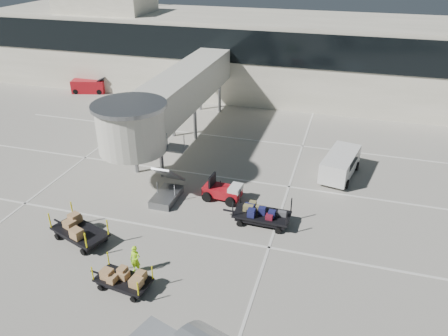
{
  "coord_description": "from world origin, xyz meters",
  "views": [
    {
      "loc": [
        9.13,
        -17.24,
        15.06
      ],
      "look_at": [
        2.0,
        6.74,
        2.0
      ],
      "focal_mm": 35.0,
      "sensor_mm": 36.0,
      "label": 1
    }
  ],
  "objects_px": {
    "box_cart_near": "(126,281)",
    "suitcase_cart": "(262,215)",
    "ground_worker": "(135,260)",
    "belt_loader": "(89,86)",
    "minivan": "(341,162)",
    "baggage_tug": "(223,191)",
    "box_cart_far": "(80,232)"
  },
  "relations": [
    {
      "from": "suitcase_cart",
      "to": "ground_worker",
      "type": "bearing_deg",
      "value": -129.29
    },
    {
      "from": "belt_loader",
      "to": "suitcase_cart",
      "type": "bearing_deg",
      "value": -53.5
    },
    {
      "from": "suitcase_cart",
      "to": "minivan",
      "type": "xyz_separation_m",
      "value": [
        4.07,
        7.53,
        0.45
      ]
    },
    {
      "from": "baggage_tug",
      "to": "belt_loader",
      "type": "bearing_deg",
      "value": 145.27
    },
    {
      "from": "box_cart_near",
      "to": "baggage_tug",
      "type": "bearing_deg",
      "value": 84.83
    },
    {
      "from": "suitcase_cart",
      "to": "box_cart_far",
      "type": "height_order",
      "value": "suitcase_cart"
    },
    {
      "from": "box_cart_near",
      "to": "belt_loader",
      "type": "bearing_deg",
      "value": 132.36
    },
    {
      "from": "belt_loader",
      "to": "box_cart_near",
      "type": "bearing_deg",
      "value": -69.39
    },
    {
      "from": "baggage_tug",
      "to": "belt_loader",
      "type": "relative_size",
      "value": 0.63
    },
    {
      "from": "box_cart_far",
      "to": "belt_loader",
      "type": "relative_size",
      "value": 1.01
    },
    {
      "from": "ground_worker",
      "to": "suitcase_cart",
      "type": "bearing_deg",
      "value": 51.03
    },
    {
      "from": "suitcase_cart",
      "to": "ground_worker",
      "type": "distance_m",
      "value": 8.03
    },
    {
      "from": "ground_worker",
      "to": "belt_loader",
      "type": "height_order",
      "value": "belt_loader"
    },
    {
      "from": "baggage_tug",
      "to": "suitcase_cart",
      "type": "xyz_separation_m",
      "value": [
        3.03,
        -2.0,
        -0.01
      ]
    },
    {
      "from": "box_cart_near",
      "to": "minivan",
      "type": "bearing_deg",
      "value": 65.8
    },
    {
      "from": "ground_worker",
      "to": "box_cart_near",
      "type": "bearing_deg",
      "value": -82.9
    },
    {
      "from": "baggage_tug",
      "to": "minivan",
      "type": "xyz_separation_m",
      "value": [
        7.1,
        5.53,
        0.45
      ]
    },
    {
      "from": "ground_worker",
      "to": "box_cart_far",
      "type": "bearing_deg",
      "value": 162.14
    },
    {
      "from": "box_cart_far",
      "to": "minivan",
      "type": "height_order",
      "value": "minivan"
    },
    {
      "from": "box_cart_far",
      "to": "belt_loader",
      "type": "height_order",
      "value": "belt_loader"
    },
    {
      "from": "suitcase_cart",
      "to": "box_cart_near",
      "type": "xyz_separation_m",
      "value": [
        -5.13,
        -7.37,
        -0.07
      ]
    },
    {
      "from": "baggage_tug",
      "to": "belt_loader",
      "type": "height_order",
      "value": "belt_loader"
    },
    {
      "from": "baggage_tug",
      "to": "box_cart_near",
      "type": "height_order",
      "value": "baggage_tug"
    },
    {
      "from": "ground_worker",
      "to": "minivan",
      "type": "distance_m",
      "value": 16.48
    },
    {
      "from": "box_cart_near",
      "to": "ground_worker",
      "type": "height_order",
      "value": "ground_worker"
    },
    {
      "from": "baggage_tug",
      "to": "minivan",
      "type": "distance_m",
      "value": 9.01
    },
    {
      "from": "box_cart_far",
      "to": "belt_loader",
      "type": "bearing_deg",
      "value": 140.48
    },
    {
      "from": "box_cart_near",
      "to": "suitcase_cart",
      "type": "bearing_deg",
      "value": 62.64
    },
    {
      "from": "belt_loader",
      "to": "minivan",
      "type": "bearing_deg",
      "value": -37.43
    },
    {
      "from": "minivan",
      "to": "belt_loader",
      "type": "distance_m",
      "value": 30.35
    },
    {
      "from": "box_cart_near",
      "to": "belt_loader",
      "type": "height_order",
      "value": "belt_loader"
    },
    {
      "from": "box_cart_far",
      "to": "ground_worker",
      "type": "bearing_deg",
      "value": -0.13
    }
  ]
}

